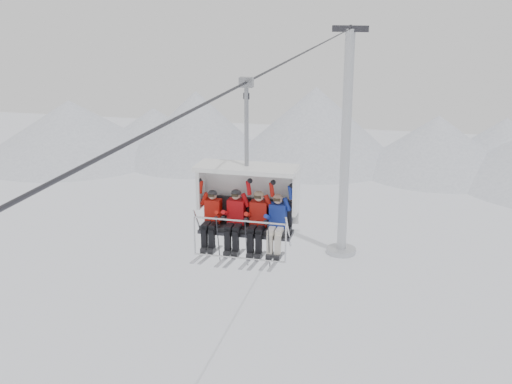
% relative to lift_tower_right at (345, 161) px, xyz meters
% --- Properties ---
extents(ridgeline, '(72.00, 21.00, 7.00)m').
position_rel_lift_tower_right_xyz_m(ridgeline, '(-1.58, 20.05, -2.94)').
color(ridgeline, silver).
rests_on(ridgeline, ground).
extents(lift_tower_right, '(2.00, 1.80, 13.48)m').
position_rel_lift_tower_right_xyz_m(lift_tower_right, '(0.00, 0.00, 0.00)').
color(lift_tower_right, '#B3B6BB').
rests_on(lift_tower_right, ground).
extents(haul_cable, '(0.06, 50.00, 0.06)m').
position_rel_lift_tower_right_xyz_m(haul_cable, '(0.00, -22.00, 7.52)').
color(haul_cable, '#2C2C31').
rests_on(haul_cable, lift_tower_left).
extents(chairlift_carrier, '(2.31, 1.17, 3.98)m').
position_rel_lift_tower_right_xyz_m(chairlift_carrier, '(0.00, -22.77, 4.88)').
color(chairlift_carrier, black).
rests_on(chairlift_carrier, haul_cable).
extents(skier_far_left, '(0.37, 1.69, 1.50)m').
position_rel_lift_tower_right_xyz_m(skier_far_left, '(-0.80, -23.09, 4.39)').
color(skier_far_left, red).
rests_on(skier_far_left, chairlift_carrier).
extents(skier_center_left, '(0.40, 1.69, 1.59)m').
position_rel_lift_tower_right_xyz_m(skier_center_left, '(-0.23, -23.08, 4.42)').
color(skier_center_left, red).
rests_on(skier_center_left, chairlift_carrier).
extents(skier_center_right, '(0.40, 1.69, 1.59)m').
position_rel_lift_tower_right_xyz_m(skier_center_right, '(0.31, -23.08, 4.42)').
color(skier_center_right, '#B5170F').
rests_on(skier_center_right, chairlift_carrier).
extents(skier_far_right, '(0.38, 1.69, 1.53)m').
position_rel_lift_tower_right_xyz_m(skier_far_right, '(0.75, -23.08, 4.40)').
color(skier_far_right, navy).
rests_on(skier_far_right, chairlift_carrier).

